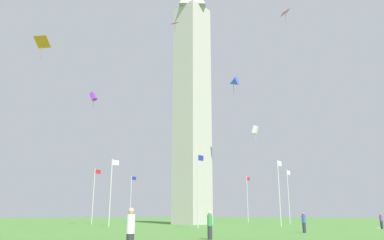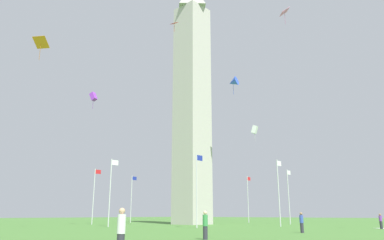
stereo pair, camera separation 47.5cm
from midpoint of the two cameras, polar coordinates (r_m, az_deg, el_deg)
ground_plane at (r=58.72m, az=0.24°, el=-15.93°), size 260.00×260.00×0.00m
obelisk_monument at (r=61.86m, az=0.22°, el=3.93°), size 4.62×4.62×42.04m
flagpole_n at (r=70.86m, az=8.90°, el=-11.74°), size 1.12×0.14×8.52m
flagpole_ne at (r=74.14m, az=-0.21°, el=-12.02°), size 1.12×0.14×8.52m
flagpole_e at (r=70.13m, az=-9.18°, el=-11.70°), size 1.12×0.14×8.52m
flagpole_se at (r=60.20m, az=-14.76°, el=-10.99°), size 1.12×0.14×8.52m
flagpole_s at (r=48.70m, az=-12.27°, el=-10.43°), size 1.12×0.14×8.52m
flagpole_sw at (r=43.53m, az=1.10°, el=-10.31°), size 1.12×0.14×8.52m
flagpole_w at (r=49.74m, az=13.60°, el=-10.43°), size 1.12×0.14×8.52m
flagpole_nw at (r=61.39m, az=15.01°, el=-11.04°), size 1.12×0.14×8.52m
person_purple_shirt at (r=45.51m, az=27.55°, el=-13.78°), size 0.32×0.32×1.60m
person_white_shirt at (r=14.70m, az=-10.02°, el=-16.73°), size 0.32×0.32×1.76m
person_blue_shirt at (r=33.57m, az=17.07°, el=-15.00°), size 0.32×0.32×1.68m
person_green_shirt at (r=23.70m, az=2.67°, el=-16.02°), size 0.32×0.32×1.73m
kite_orange_diamond at (r=43.12m, az=-22.13°, el=11.05°), size 1.80×1.88×2.48m
kite_purple_box at (r=55.54m, az=-14.84°, el=3.54°), size 0.97×1.26×2.51m
kite_white_box at (r=49.33m, az=9.98°, el=-1.47°), size 0.73×0.95×2.14m
kite_pink_diamond at (r=51.75m, az=14.45°, el=15.92°), size 1.65×1.65×2.18m
kite_red_diamond at (r=53.68m, az=-2.51°, el=14.74°), size 0.94×1.02×1.52m
kite_blue_delta at (r=55.68m, az=6.66°, el=5.86°), size 1.71×1.84×2.77m
picnic_blanket_near_first_person at (r=47.84m, az=27.99°, el=-14.64°), size 2.24×2.07×0.01m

